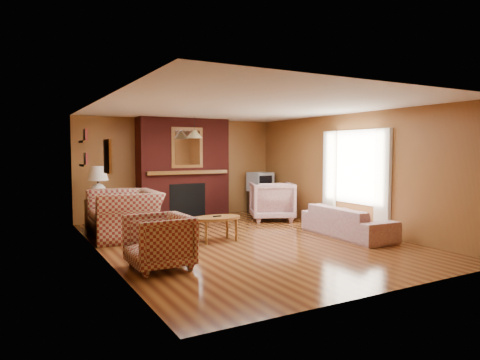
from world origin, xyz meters
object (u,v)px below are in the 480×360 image
tv_stand (260,202)px  crt_tv (260,182)px  coffee_table (217,220)px  side_table (99,214)px  fireplace (184,169)px  table_lamp (98,181)px  floral_sofa (347,221)px  plaid_armchair (159,242)px  floral_armchair (272,201)px  plaid_loveseat (124,214)px

tv_stand → crt_tv: size_ratio=0.95×
coffee_table → side_table: size_ratio=1.43×
coffee_table → crt_tv: 3.61m
tv_stand → crt_tv: (0.00, -0.01, 0.53)m
fireplace → crt_tv: size_ratio=4.01×
table_lamp → floral_sofa: bearing=-37.4°
plaid_armchair → crt_tv: bearing=132.0°
floral_armchair → side_table: floral_armchair is taller
floral_armchair → coffee_table: floral_armchair is taller
floral_sofa → floral_armchair: (-0.21, 2.31, 0.16)m
coffee_table → side_table: (-1.65, 2.23, -0.08)m
side_table → crt_tv: crt_tv is taller
floral_armchair → floral_sofa: bearing=118.9°
table_lamp → fireplace: bearing=14.3°
floral_armchair → tv_stand: floral_armchair is taller
plaid_loveseat → floral_armchair: 3.57m
floral_armchair → side_table: size_ratio=1.59×
plaid_loveseat → tv_stand: size_ratio=2.39×
table_lamp → side_table: bearing=90.0°
table_lamp → crt_tv: 4.17m
tv_stand → plaid_armchair: bearing=-140.4°
fireplace → coffee_table: 2.91m
plaid_armchair → coffee_table: (1.50, 1.23, 0.01)m
floral_armchair → coffee_table: bearing=58.3°
plaid_armchair → floral_sofa: (3.85, 0.40, -0.09)m
fireplace → side_table: bearing=-165.7°
floral_armchair → table_lamp: bearing=12.7°
floral_armchair → crt_tv: crt_tv is taller
plaid_armchair → coffee_table: bearing=127.9°
plaid_armchair → floral_sofa: plaid_armchair is taller
floral_armchair → coffee_table: (-2.15, -1.48, -0.06)m
plaid_loveseat → tv_stand: 4.18m
plaid_loveseat → table_lamp: (-0.25, 1.15, 0.56)m
plaid_loveseat → crt_tv: 4.19m
floral_armchair → tv_stand: 1.17m
floral_sofa → coffee_table: 2.50m
floral_sofa → tv_stand: size_ratio=3.42×
side_table → tv_stand: 4.16m
plaid_armchair → tv_stand: size_ratio=1.46×
side_table → crt_tv: size_ratio=1.03×
crt_tv → tv_stand: bearing=90.0°
plaid_loveseat → plaid_armchair: bearing=-0.8°
plaid_armchair → floral_armchair: size_ratio=0.84×
coffee_table → side_table: 2.77m
plaid_loveseat → crt_tv: bearing=112.6°
floral_sofa → tv_stand: same height
table_lamp → tv_stand: size_ratio=1.21×
table_lamp → floral_armchair: bearing=-11.2°
plaid_armchair → table_lamp: bearing=-179.1°
floral_sofa → crt_tv: bearing=0.0°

